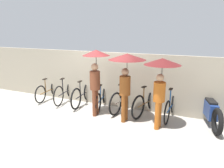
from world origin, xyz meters
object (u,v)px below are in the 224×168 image
at_px(parked_bicycle_0, 49,90).
at_px(parked_bicycle_6, 171,107).
at_px(pedestrian_leading, 96,67).
at_px(pedestrian_trailing, 161,74).
at_px(parked_bicycle_1, 65,91).
at_px(motorcycle, 210,111).
at_px(pedestrian_center, 126,67).
at_px(parked_bicycle_5, 146,102).
at_px(parked_bicycle_3, 102,98).
at_px(parked_bicycle_4, 123,99).
at_px(parked_bicycle_2, 83,94).

bearing_deg(parked_bicycle_0, parked_bicycle_6, -96.78).
relative_size(pedestrian_leading, pedestrian_trailing, 1.07).
relative_size(parked_bicycle_1, pedestrian_leading, 0.86).
relative_size(parked_bicycle_0, parked_bicycle_1, 0.96).
bearing_deg(motorcycle, pedestrian_trailing, 106.94).
relative_size(pedestrian_center, motorcycle, 0.98).
height_order(parked_bicycle_5, pedestrian_center, pedestrian_center).
relative_size(parked_bicycle_3, pedestrian_leading, 0.79).
relative_size(parked_bicycle_0, pedestrian_leading, 0.83).
bearing_deg(pedestrian_leading, parked_bicycle_5, 16.79).
bearing_deg(parked_bicycle_3, pedestrian_trailing, -120.78).
xyz_separation_m(parked_bicycle_3, motorcycle, (3.46, 0.06, 0.05)).
xyz_separation_m(parked_bicycle_5, pedestrian_center, (-0.44, -0.71, 1.22)).
xyz_separation_m(parked_bicycle_6, pedestrian_leading, (-2.25, -0.62, 1.17)).
distance_m(parked_bicycle_5, parked_bicycle_6, 0.78).
height_order(parked_bicycle_4, pedestrian_trailing, pedestrian_trailing).
bearing_deg(pedestrian_leading, pedestrian_trailing, -11.05).
height_order(parked_bicycle_0, parked_bicycle_4, parked_bicycle_4).
xyz_separation_m(parked_bicycle_0, parked_bicycle_2, (1.57, -0.03, 0.03)).
height_order(parked_bicycle_2, pedestrian_leading, pedestrian_leading).
distance_m(parked_bicycle_1, motorcycle, 5.02).
distance_m(parked_bicycle_1, parked_bicycle_6, 3.92).
bearing_deg(parked_bicycle_4, parked_bicycle_0, 98.85).
xyz_separation_m(parked_bicycle_2, parked_bicycle_3, (0.78, -0.01, -0.04)).
distance_m(parked_bicycle_0, parked_bicycle_6, 4.70).
relative_size(parked_bicycle_3, parked_bicycle_4, 0.95).
bearing_deg(parked_bicycle_5, parked_bicycle_2, 103.82).
relative_size(parked_bicycle_2, parked_bicycle_4, 1.02).
relative_size(parked_bicycle_0, motorcycle, 0.83).
bearing_deg(parked_bicycle_6, parked_bicycle_0, 92.11).
relative_size(parked_bicycle_1, parked_bicycle_5, 1.02).
distance_m(parked_bicycle_2, parked_bicycle_4, 1.57).
bearing_deg(pedestrian_leading, parked_bicycle_6, 8.07).
height_order(parked_bicycle_4, motorcycle, parked_bicycle_4).
bearing_deg(parked_bicycle_6, parked_bicycle_2, 92.49).
height_order(parked_bicycle_3, parked_bicycle_5, parked_bicycle_3).
height_order(pedestrian_leading, motorcycle, pedestrian_leading).
bearing_deg(pedestrian_trailing, pedestrian_center, -179.82).
distance_m(parked_bicycle_4, pedestrian_trailing, 1.94).
distance_m(parked_bicycle_0, parked_bicycle_1, 0.78).
bearing_deg(parked_bicycle_2, parked_bicycle_4, -94.52).
bearing_deg(parked_bicycle_4, pedestrian_leading, 142.38).
xyz_separation_m(parked_bicycle_1, parked_bicycle_2, (0.78, -0.05, -0.00)).
height_order(parked_bicycle_6, motorcycle, parked_bicycle_6).
relative_size(parked_bicycle_5, pedestrian_leading, 0.85).
relative_size(parked_bicycle_3, parked_bicycle_6, 0.96).
height_order(parked_bicycle_4, pedestrian_center, pedestrian_center).
bearing_deg(parked_bicycle_2, pedestrian_center, -114.79).
xyz_separation_m(parked_bicycle_0, parked_bicycle_4, (3.14, 0.00, 0.04)).
bearing_deg(parked_bicycle_5, parked_bicycle_4, 103.64).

